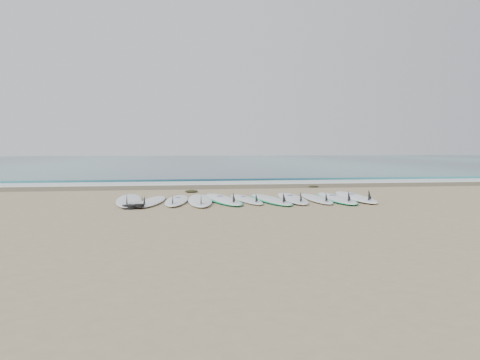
{
  "coord_description": "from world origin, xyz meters",
  "views": [
    {
      "loc": [
        -1.77,
        -11.13,
        1.29
      ],
      "look_at": [
        0.07,
        1.52,
        0.4
      ],
      "focal_mm": 35.0,
      "sensor_mm": 36.0,
      "label": 1
    }
  ],
  "objects": [
    {
      "name": "ground",
      "position": [
        0.0,
        0.0,
        0.0
      ],
      "size": [
        120.0,
        120.0,
        0.0
      ],
      "primitive_type": "plane",
      "color": "tan"
    },
    {
      "name": "surfboard_6",
      "position": [
        0.57,
        -0.17,
        0.05
      ],
      "size": [
        0.92,
        2.63,
        0.33
      ],
      "rotation": [
        0.0,
        0.0,
        0.12
      ],
      "color": "silver",
      "rests_on": "ground"
    },
    {
      "name": "surfboard_0",
      "position": [
        -2.78,
        0.04,
        0.06
      ],
      "size": [
        0.72,
        2.86,
        0.36
      ],
      "rotation": [
        0.0,
        0.0,
        0.05
      ],
      "color": "silver",
      "rests_on": "ground"
    },
    {
      "name": "surfboard_4",
      "position": [
        -0.56,
        0.02,
        0.05
      ],
      "size": [
        1.03,
        2.77,
        0.34
      ],
      "rotation": [
        0.0,
        0.0,
        0.15
      ],
      "color": "white",
      "rests_on": "ground"
    },
    {
      "name": "surfboard_7",
      "position": [
        1.14,
        -0.08,
        0.06
      ],
      "size": [
        0.69,
        2.68,
        0.34
      ],
      "rotation": [
        0.0,
        0.0,
        -0.05
      ],
      "color": "white",
      "rests_on": "ground"
    },
    {
      "name": "surfboard_3",
      "position": [
        -1.13,
        -0.19,
        0.06
      ],
      "size": [
        0.65,
        2.72,
        0.35
      ],
      "rotation": [
        0.0,
        0.0,
        -0.03
      ],
      "color": "white",
      "rests_on": "ground"
    },
    {
      "name": "surfboard_5",
      "position": [
        0.0,
        -0.06,
        0.05
      ],
      "size": [
        0.75,
        2.33,
        0.29
      ],
      "rotation": [
        0.0,
        0.0,
        0.12
      ],
      "color": "white",
      "rests_on": "ground"
    },
    {
      "name": "seaweed_near",
      "position": [
        -1.23,
        2.26,
        0.04
      ],
      "size": [
        0.38,
        0.29,
        0.07
      ],
      "primitive_type": "ellipsoid",
      "color": "black",
      "rests_on": "ground"
    },
    {
      "name": "leash_coil",
      "position": [
        -2.61,
        -1.14,
        0.05
      ],
      "size": [
        0.46,
        0.36,
        0.11
      ],
      "color": "black",
      "rests_on": "ground"
    },
    {
      "name": "surfboard_9",
      "position": [
        2.22,
        -0.15,
        0.05
      ],
      "size": [
        0.79,
        2.74,
        0.34
      ],
      "rotation": [
        0.0,
        0.0,
        -0.05
      ],
      "color": "white",
      "rests_on": "ground"
    },
    {
      "name": "surfboard_10",
      "position": [
        2.77,
        -0.04,
        0.06
      ],
      "size": [
        0.77,
        2.84,
        0.36
      ],
      "rotation": [
        0.0,
        0.0,
        -0.07
      ],
      "color": "white",
      "rests_on": "ground"
    },
    {
      "name": "seaweed_far",
      "position": [
        2.74,
        3.37,
        0.03
      ],
      "size": [
        0.33,
        0.26,
        0.07
      ],
      "primitive_type": "ellipsoid",
      "color": "black",
      "rests_on": "ground"
    },
    {
      "name": "surfboard_1",
      "position": [
        -2.24,
        -0.18,
        0.05
      ],
      "size": [
        0.83,
        2.34,
        0.29
      ],
      "rotation": [
        0.0,
        0.0,
        -0.16
      ],
      "color": "white",
      "rests_on": "ground"
    },
    {
      "name": "wave_crest",
      "position": [
        0.0,
        7.0,
        0.05
      ],
      "size": [
        120.0,
        1.0,
        0.1
      ],
      "primitive_type": "cube",
      "color": "#245B66",
      "rests_on": "ground"
    },
    {
      "name": "wet_sand_band",
      "position": [
        0.0,
        4.1,
        0.01
      ],
      "size": [
        120.0,
        1.8,
        0.01
      ],
      "primitive_type": "cube",
      "color": "brown",
      "rests_on": "ground"
    },
    {
      "name": "ocean",
      "position": [
        0.0,
        32.5,
        0.01
      ],
      "size": [
        120.0,
        55.0,
        0.03
      ],
      "primitive_type": "cube",
      "color": "#245B66",
      "rests_on": "ground"
    },
    {
      "name": "surfboard_8",
      "position": [
        1.71,
        -0.17,
        0.05
      ],
      "size": [
        0.57,
        2.39,
        0.3
      ],
      "rotation": [
        0.0,
        0.0,
        -0.03
      ],
      "color": "white",
      "rests_on": "ground"
    },
    {
      "name": "surfboard_2",
      "position": [
        -1.67,
        -0.09,
        0.05
      ],
      "size": [
        0.76,
        2.45,
        0.31
      ],
      "rotation": [
        0.0,
        0.0,
        -0.11
      ],
      "color": "white",
      "rests_on": "ground"
    },
    {
      "name": "foam_band",
      "position": [
        0.0,
        5.5,
        0.02
      ],
      "size": [
        120.0,
        1.4,
        0.04
      ],
      "primitive_type": "cube",
      "color": "silver",
      "rests_on": "ground"
    }
  ]
}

